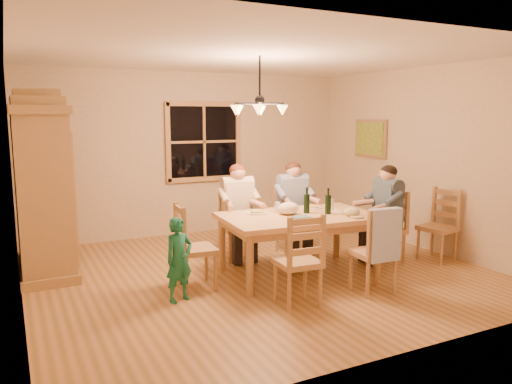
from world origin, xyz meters
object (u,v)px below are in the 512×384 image
chair_near_right (373,266)px  wine_bottle_a (307,200)px  adult_woman (238,200)px  wine_bottle_b (328,201)px  dining_table (299,223)px  chair_near_left (297,276)px  chair_end_right (385,240)px  chair_spare_back (372,220)px  adult_plaid_man (293,196)px  chair_far_left (238,238)px  chair_end_left (197,262)px  chair_far_right (293,232)px  chair_spare_front (437,239)px  child (179,260)px  armoire (43,191)px  chandelier (260,108)px  adult_slate_man (387,202)px

chair_near_right → wine_bottle_a: size_ratio=3.00×
adult_woman → wine_bottle_b: adult_woman is taller
chair_near_right → adult_woman: size_ratio=1.13×
dining_table → chair_near_left: chair_near_left is taller
chair_end_right → chair_spare_back: (0.71, 1.12, 0.00)m
wine_bottle_a → chair_near_right: bearing=-75.2°
adult_plaid_man → chair_far_left: bearing=-0.0°
chair_end_left → wine_bottle_a: bearing=92.7°
chair_far_right → chair_spare_front: same height
chair_end_right → child: 2.97m
armoire → chair_near_left: size_ratio=2.32×
chair_end_right → chair_spare_front: same height
dining_table → chair_end_right: bearing=-4.2°
chair_far_left → dining_table: bearing=117.9°
chair_near_left → adult_plaid_man: (0.98, 1.74, 0.54)m
child → wine_bottle_b: bearing=-14.6°
chair_near_right → child: bearing=165.1°
chandelier → adult_woman: (0.01, 0.67, -1.24)m
chandelier → chair_spare_back: size_ratio=0.78×
child → armoire: bearing=107.6°
chair_spare_front → chair_near_left: bearing=89.8°
adult_plaid_man → chair_spare_front: bearing=146.9°
chair_spare_back → armoire: bearing=107.9°
chair_near_right → wine_bottle_b: (-0.05, 0.82, 0.62)m
wine_bottle_b → child: bearing=-176.8°
chair_end_right → chair_near_left: bearing=116.6°
dining_table → chair_end_left: 1.37m
chair_near_right → chair_spare_back: size_ratio=1.00×
chair_near_left → adult_slate_man: 2.09m
wine_bottle_b → chair_end_left: bearing=172.9°
chair_end_right → adult_plaid_man: (-0.89, 0.97, 0.54)m
adult_slate_man → chair_end_left: bearing=90.0°
chair_far_right → wine_bottle_a: bearing=74.7°
chandelier → chair_near_right: size_ratio=0.78×
dining_table → chair_end_right: size_ratio=2.01×
dining_table → wine_bottle_a: wine_bottle_a is taller
adult_plaid_man → child: size_ratio=0.95×
chair_near_right → chair_end_right: size_ratio=1.00×
dining_table → adult_plaid_man: bearing=63.5°
dining_table → chair_near_left: (-0.54, -0.87, -0.36)m
chair_near_right → child: 2.17m
chandelier → adult_slate_man: chandelier is taller
chair_end_left → child: (-0.31, -0.32, 0.16)m
chair_far_right → adult_woman: (-0.85, 0.06, 0.54)m
chair_far_left → chair_near_right: (0.82, -1.87, 0.00)m
chair_far_left → adult_woman: 0.54m
chair_spare_back → chair_end_right: bearing=170.8°
adult_slate_man → chair_spare_back: adult_slate_man is taller
chair_near_left → chair_end_right: 2.02m
chair_end_left → chair_spare_back: size_ratio=1.00×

